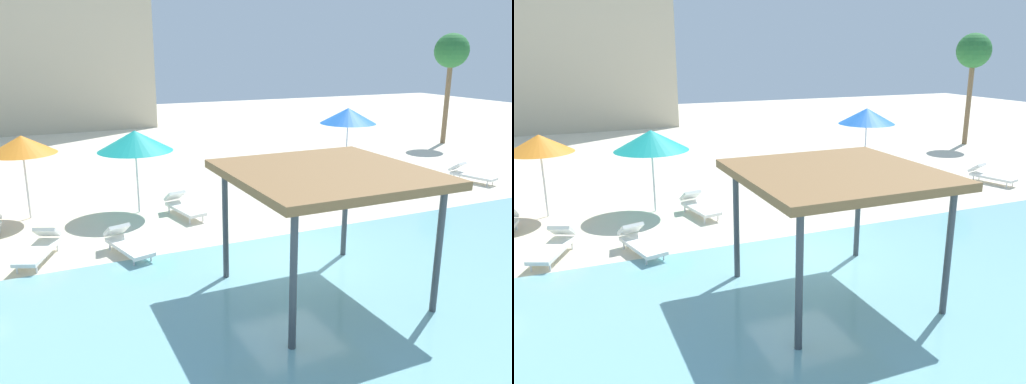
# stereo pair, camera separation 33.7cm
# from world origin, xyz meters

# --- Properties ---
(ground_plane) EXTENTS (80.00, 80.00, 0.00)m
(ground_plane) POSITION_xyz_m (0.00, 0.00, 0.00)
(ground_plane) COLOR beige
(lagoon_water) EXTENTS (44.00, 13.50, 0.04)m
(lagoon_water) POSITION_xyz_m (0.00, -5.25, 0.02)
(lagoon_water) COLOR #7AB7C1
(lagoon_water) RESTS_ON ground
(shade_pavilion) EXTENTS (4.03, 4.03, 2.88)m
(shade_pavilion) POSITION_xyz_m (-0.35, -2.15, 2.69)
(shade_pavilion) COLOR #42474C
(shade_pavilion) RESTS_ON ground
(beach_umbrella_teal_0) EXTENTS (2.46, 2.46, 2.78)m
(beach_umbrella_teal_0) POSITION_xyz_m (-2.83, 5.57, 2.44)
(beach_umbrella_teal_0) COLOR silver
(beach_umbrella_teal_0) RESTS_ON ground
(beach_umbrella_blue_1) EXTENTS (2.46, 2.46, 2.86)m
(beach_umbrella_blue_1) POSITION_xyz_m (6.88, 7.64, 2.51)
(beach_umbrella_blue_1) COLOR silver
(beach_umbrella_blue_1) RESTS_ON ground
(beach_umbrella_orange_2) EXTENTS (2.11, 2.11, 2.72)m
(beach_umbrella_orange_2) POSITION_xyz_m (-6.20, 6.38, 2.43)
(beach_umbrella_orange_2) COLOR silver
(beach_umbrella_orange_2) RESTS_ON ground
(lounge_chair_1) EXTENTS (1.08, 1.99, 0.74)m
(lounge_chair_1) POSITION_xyz_m (10.58, 4.05, 0.33)
(lounge_chair_1) COLOR white
(lounge_chair_1) RESTS_ON ground
(lounge_chair_2) EXTENTS (1.30, 1.98, 0.74)m
(lounge_chair_2) POSITION_xyz_m (-6.04, 2.60, 0.33)
(lounge_chair_2) COLOR white
(lounge_chair_2) RESTS_ON ground
(lounge_chair_3) EXTENTS (1.07, 1.99, 0.74)m
(lounge_chair_3) POSITION_xyz_m (-3.91, 1.99, 0.33)
(lounge_chair_3) COLOR white
(lounge_chair_3) RESTS_ON ground
(lounge_chair_4) EXTENTS (0.97, 1.98, 0.74)m
(lounge_chair_4) POSITION_xyz_m (-1.58, 4.60, 0.33)
(lounge_chair_4) COLOR white
(lounge_chair_4) RESTS_ON ground
(lounge_chair_5) EXTENTS (0.79, 1.95, 0.74)m
(lounge_chair_5) POSITION_xyz_m (7.80, 6.59, 0.33)
(lounge_chair_5) COLOR white
(lounge_chair_5) RESTS_ON ground
(palm_tree_1) EXTENTS (1.90, 1.90, 6.20)m
(palm_tree_1) POSITION_xyz_m (16.18, 11.38, 5.10)
(palm_tree_1) COLOR brown
(palm_tree_1) RESTS_ON ground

